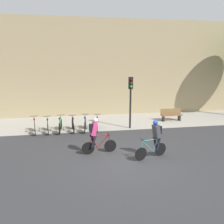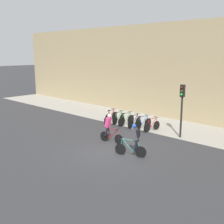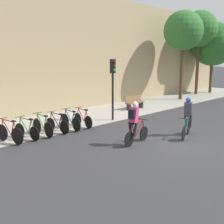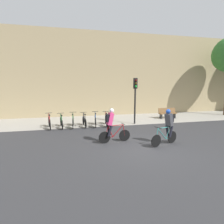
{
  "view_description": "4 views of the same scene",
  "coord_description": "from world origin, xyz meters",
  "px_view_note": "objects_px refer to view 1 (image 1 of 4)",
  "views": [
    {
      "loc": [
        -2.13,
        -8.59,
        4.16
      ],
      "look_at": [
        -0.18,
        3.14,
        1.53
      ],
      "focal_mm": 35.0,
      "sensor_mm": 36.0,
      "label": 1
    },
    {
      "loc": [
        9.87,
        -10.53,
        5.28
      ],
      "look_at": [
        -1.72,
        1.8,
        1.68
      ],
      "focal_mm": 45.0,
      "sensor_mm": 36.0,
      "label": 2
    },
    {
      "loc": [
        -9.59,
        -5.87,
        3.41
      ],
      "look_at": [
        -0.56,
        3.1,
        0.95
      ],
      "focal_mm": 45.0,
      "sensor_mm": 36.0,
      "label": 3
    },
    {
      "loc": [
        -3.14,
        -7.15,
        2.9
      ],
      "look_at": [
        -0.98,
        2.37,
        1.35
      ],
      "focal_mm": 28.0,
      "sensor_mm": 36.0,
      "label": 4
    }
  ],
  "objects_px": {
    "cyclist_grey": "(155,137)",
    "parked_bike_3": "(73,125)",
    "parked_bike_5": "(97,124)",
    "parked_bike_1": "(48,126)",
    "traffic_light_pole": "(131,93)",
    "parked_bike_0": "(35,126)",
    "parked_bike_2": "(60,125)",
    "cyclist_pink": "(95,134)",
    "bench": "(171,115)",
    "parked_bike_4": "(85,124)"
  },
  "relations": [
    {
      "from": "parked_bike_1",
      "to": "parked_bike_4",
      "type": "distance_m",
      "value": 2.31
    },
    {
      "from": "parked_bike_2",
      "to": "parked_bike_3",
      "type": "bearing_deg",
      "value": -0.05
    },
    {
      "from": "parked_bike_0",
      "to": "bench",
      "type": "distance_m",
      "value": 9.62
    },
    {
      "from": "parked_bike_4",
      "to": "parked_bike_5",
      "type": "height_order",
      "value": "parked_bike_4"
    },
    {
      "from": "parked_bike_2",
      "to": "parked_bike_3",
      "type": "height_order",
      "value": "parked_bike_2"
    },
    {
      "from": "parked_bike_1",
      "to": "traffic_light_pole",
      "type": "xyz_separation_m",
      "value": [
        5.25,
        0.03,
        1.95
      ]
    },
    {
      "from": "parked_bike_4",
      "to": "bench",
      "type": "relative_size",
      "value": 1.1
    },
    {
      "from": "parked_bike_2",
      "to": "traffic_light_pole",
      "type": "relative_size",
      "value": 0.51
    },
    {
      "from": "parked_bike_3",
      "to": "bench",
      "type": "bearing_deg",
      "value": 11.13
    },
    {
      "from": "parked_bike_0",
      "to": "parked_bike_1",
      "type": "height_order",
      "value": "parked_bike_0"
    },
    {
      "from": "parked_bike_3",
      "to": "traffic_light_pole",
      "type": "bearing_deg",
      "value": 0.4
    },
    {
      "from": "parked_bike_2",
      "to": "bench",
      "type": "relative_size",
      "value": 1.09
    },
    {
      "from": "parked_bike_1",
      "to": "traffic_light_pole",
      "type": "relative_size",
      "value": 0.48
    },
    {
      "from": "parked_bike_0",
      "to": "parked_bike_2",
      "type": "distance_m",
      "value": 1.54
    },
    {
      "from": "parked_bike_1",
      "to": "bench",
      "type": "distance_m",
      "value": 8.86
    },
    {
      "from": "parked_bike_1",
      "to": "parked_bike_0",
      "type": "bearing_deg",
      "value": 179.89
    },
    {
      "from": "cyclist_grey",
      "to": "parked_bike_5",
      "type": "height_order",
      "value": "cyclist_grey"
    },
    {
      "from": "parked_bike_3",
      "to": "traffic_light_pole",
      "type": "distance_m",
      "value": 4.19
    },
    {
      "from": "parked_bike_1",
      "to": "bench",
      "type": "relative_size",
      "value": 1.01
    },
    {
      "from": "cyclist_pink",
      "to": "bench",
      "type": "bearing_deg",
      "value": 40.21
    },
    {
      "from": "parked_bike_0",
      "to": "parked_bike_5",
      "type": "bearing_deg",
      "value": -0.02
    },
    {
      "from": "cyclist_grey",
      "to": "parked_bike_4",
      "type": "distance_m",
      "value": 5.48
    },
    {
      "from": "traffic_light_pole",
      "to": "parked_bike_1",
      "type": "bearing_deg",
      "value": -179.72
    },
    {
      "from": "parked_bike_3",
      "to": "parked_bike_5",
      "type": "bearing_deg",
      "value": 0.01
    },
    {
      "from": "parked_bike_4",
      "to": "traffic_light_pole",
      "type": "xyz_separation_m",
      "value": [
        2.94,
        0.03,
        1.93
      ]
    },
    {
      "from": "parked_bike_2",
      "to": "parked_bike_3",
      "type": "xyz_separation_m",
      "value": [
        0.77,
        -0.0,
        -0.03
      ]
    },
    {
      "from": "bench",
      "to": "cyclist_grey",
      "type": "bearing_deg",
      "value": -120.29
    },
    {
      "from": "cyclist_grey",
      "to": "parked_bike_4",
      "type": "relative_size",
      "value": 1.01
    },
    {
      "from": "parked_bike_1",
      "to": "parked_bike_3",
      "type": "relative_size",
      "value": 0.99
    },
    {
      "from": "parked_bike_4",
      "to": "traffic_light_pole",
      "type": "distance_m",
      "value": 3.52
    },
    {
      "from": "parked_bike_1",
      "to": "parked_bike_2",
      "type": "distance_m",
      "value": 0.77
    },
    {
      "from": "parked_bike_0",
      "to": "parked_bike_3",
      "type": "relative_size",
      "value": 1.03
    },
    {
      "from": "parked_bike_5",
      "to": "traffic_light_pole",
      "type": "xyz_separation_m",
      "value": [
        2.17,
        0.03,
        1.95
      ]
    },
    {
      "from": "cyclist_pink",
      "to": "parked_bike_5",
      "type": "bearing_deg",
      "value": 83.05
    },
    {
      "from": "cyclist_pink",
      "to": "cyclist_grey",
      "type": "height_order",
      "value": "cyclist_grey"
    },
    {
      "from": "parked_bike_1",
      "to": "parked_bike_4",
      "type": "bearing_deg",
      "value": 0.01
    },
    {
      "from": "parked_bike_0",
      "to": "parked_bike_1",
      "type": "bearing_deg",
      "value": -0.11
    },
    {
      "from": "parked_bike_0",
      "to": "traffic_light_pole",
      "type": "bearing_deg",
      "value": 0.23
    },
    {
      "from": "parked_bike_0",
      "to": "parked_bike_1",
      "type": "xyz_separation_m",
      "value": [
        0.77,
        -0.0,
        -0.03
      ]
    },
    {
      "from": "cyclist_grey",
      "to": "parked_bike_2",
      "type": "height_order",
      "value": "cyclist_grey"
    },
    {
      "from": "parked_bike_1",
      "to": "parked_bike_4",
      "type": "relative_size",
      "value": 0.92
    },
    {
      "from": "parked_bike_0",
      "to": "bench",
      "type": "bearing_deg",
      "value": 8.46
    },
    {
      "from": "parked_bike_1",
      "to": "traffic_light_pole",
      "type": "distance_m",
      "value": 5.6
    },
    {
      "from": "parked_bike_0",
      "to": "parked_bike_2",
      "type": "relative_size",
      "value": 0.96
    },
    {
      "from": "parked_bike_1",
      "to": "parked_bike_5",
      "type": "xyz_separation_m",
      "value": [
        3.08,
        0.0,
        0.0
      ]
    },
    {
      "from": "traffic_light_pole",
      "to": "parked_bike_3",
      "type": "bearing_deg",
      "value": -179.6
    },
    {
      "from": "parked_bike_0",
      "to": "parked_bike_4",
      "type": "xyz_separation_m",
      "value": [
        3.08,
        -0.0,
        -0.0
      ]
    },
    {
      "from": "cyclist_grey",
      "to": "parked_bike_2",
      "type": "bearing_deg",
      "value": 134.03
    },
    {
      "from": "cyclist_grey",
      "to": "parked_bike_3",
      "type": "distance_m",
      "value": 5.93
    },
    {
      "from": "traffic_light_pole",
      "to": "parked_bike_5",
      "type": "bearing_deg",
      "value": -179.32
    }
  ]
}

